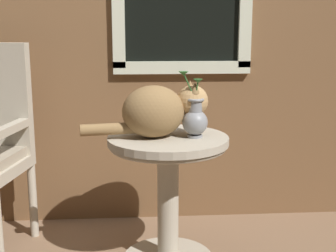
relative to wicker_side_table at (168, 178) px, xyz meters
name	(u,v)px	position (x,y,z in m)	size (l,w,h in m)	color
wicker_side_table	(168,178)	(0.00, 0.00, 0.00)	(0.57, 0.57, 0.64)	#B2A893
cat	(158,110)	(-0.04, 0.00, 0.33)	(0.59, 0.28, 0.25)	olive
pewter_vase_with_ivy	(195,118)	(0.12, -0.02, 0.29)	(0.13, 0.12, 0.30)	gray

